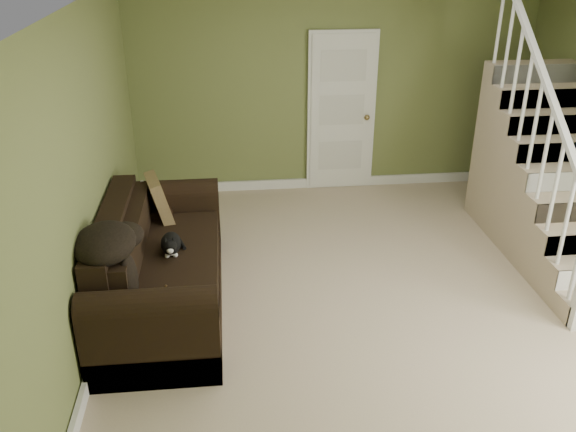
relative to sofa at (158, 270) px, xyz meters
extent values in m
cube|color=tan|center=(2.02, -0.14, -0.35)|extent=(5.00, 5.50, 0.01)
cube|color=white|center=(2.02, -0.14, 2.25)|extent=(5.00, 5.50, 0.01)
cube|color=olive|center=(2.02, 2.61, 0.95)|extent=(5.00, 0.04, 2.60)
cube|color=olive|center=(2.02, -2.89, 0.95)|extent=(5.00, 0.04, 2.60)
cube|color=olive|center=(-0.48, -0.14, 0.95)|extent=(0.04, 5.50, 2.60)
cube|color=white|center=(2.02, 2.58, -0.29)|extent=(5.00, 0.04, 0.12)
cube|color=white|center=(-0.45, -0.14, -0.29)|extent=(0.04, 5.50, 0.12)
cube|color=white|center=(2.12, 2.58, 0.66)|extent=(0.86, 0.05, 2.02)
cube|color=white|center=(2.12, 2.56, 0.65)|extent=(0.78, 0.04, 1.96)
sphere|color=olive|center=(2.44, 2.51, 0.60)|extent=(0.07, 0.07, 0.07)
cylinder|color=white|center=(3.57, -0.33, 0.50)|extent=(0.04, 0.04, 0.90)
cylinder|color=white|center=(3.57, -0.06, 0.70)|extent=(0.04, 0.04, 0.90)
cube|color=tan|center=(4.02, 0.21, 0.05)|extent=(1.00, 0.27, 0.80)
cylinder|color=white|center=(3.57, 0.21, 0.90)|extent=(0.04, 0.04, 0.90)
cube|color=tan|center=(4.02, 0.48, 0.15)|extent=(1.00, 0.27, 1.00)
cylinder|color=white|center=(3.57, 0.48, 1.10)|extent=(0.04, 0.04, 0.90)
cube|color=tan|center=(4.02, 0.75, 0.25)|extent=(1.00, 0.27, 1.20)
cylinder|color=white|center=(3.57, 0.75, 1.30)|extent=(0.04, 0.04, 0.90)
cube|color=tan|center=(4.02, 1.02, 0.35)|extent=(1.00, 0.27, 1.40)
cylinder|color=white|center=(3.57, 1.02, 1.50)|extent=(0.04, 0.04, 0.90)
cube|color=tan|center=(4.02, 1.29, 0.45)|extent=(1.00, 0.27, 1.60)
cylinder|color=white|center=(3.57, 1.29, 1.70)|extent=(0.04, 0.04, 0.90)
cube|color=tan|center=(4.02, 1.56, 0.55)|extent=(1.00, 0.27, 1.80)
cylinder|color=white|center=(3.57, 1.56, 1.90)|extent=(0.04, 0.04, 0.90)
cube|color=white|center=(3.57, 0.48, 1.55)|extent=(0.06, 2.46, 1.84)
cube|color=black|center=(0.05, 0.00, -0.22)|extent=(1.01, 2.34, 0.27)
cube|color=black|center=(0.16, 0.00, 0.03)|extent=(0.77, 1.77, 0.23)
cube|color=black|center=(0.05, -1.04, -0.02)|extent=(1.01, 0.27, 0.66)
cube|color=black|center=(0.05, 1.04, -0.02)|extent=(1.01, 0.27, 0.66)
cylinder|color=black|center=(0.05, -1.04, 0.31)|extent=(1.01, 0.27, 0.27)
cylinder|color=black|center=(0.05, 1.04, 0.31)|extent=(1.01, 0.27, 0.27)
cube|color=black|center=(-0.35, 0.00, 0.24)|extent=(0.21, 1.81, 0.67)
cube|color=black|center=(-0.18, 0.00, 0.32)|extent=(0.15, 1.74, 0.37)
cube|color=black|center=(-0.21, 0.95, -0.07)|extent=(0.61, 0.61, 0.57)
cylinder|color=white|center=(-0.28, 0.89, 0.32)|extent=(0.06, 0.06, 0.20)
cylinder|color=#29529F|center=(-0.28, 0.89, 0.32)|extent=(0.07, 0.07, 0.05)
cylinder|color=white|center=(-0.28, 0.89, 0.43)|extent=(0.03, 0.03, 0.03)
cylinder|color=white|center=(-0.14, 0.93, 0.32)|extent=(0.06, 0.06, 0.20)
cylinder|color=#29529F|center=(-0.14, 0.93, 0.32)|extent=(0.07, 0.07, 0.05)
cylinder|color=white|center=(-0.14, 0.93, 0.43)|extent=(0.03, 0.03, 0.03)
cylinder|color=white|center=(-0.21, 1.04, 0.32)|extent=(0.06, 0.06, 0.20)
cylinder|color=#29529F|center=(-0.21, 1.04, 0.32)|extent=(0.07, 0.07, 0.05)
cylinder|color=white|center=(-0.21, 1.04, 0.43)|extent=(0.03, 0.03, 0.03)
cylinder|color=white|center=(-0.31, 1.03, 0.32)|extent=(0.06, 0.06, 0.20)
cylinder|color=#29529F|center=(-0.31, 1.03, 0.32)|extent=(0.07, 0.07, 0.05)
cylinder|color=white|center=(-0.31, 1.03, 0.43)|extent=(0.03, 0.03, 0.03)
ellipsoid|color=black|center=(0.13, 0.07, 0.23)|extent=(0.19, 0.32, 0.17)
ellipsoid|color=white|center=(0.13, -0.01, 0.20)|extent=(0.11, 0.14, 0.09)
sphere|color=black|center=(0.13, -0.10, 0.29)|extent=(0.12, 0.12, 0.12)
ellipsoid|color=white|center=(0.13, -0.15, 0.27)|extent=(0.06, 0.05, 0.05)
cone|color=black|center=(0.10, -0.09, 0.35)|extent=(0.04, 0.05, 0.05)
cone|color=black|center=(0.17, -0.09, 0.35)|extent=(0.04, 0.05, 0.05)
cylinder|color=black|center=(0.22, 0.19, 0.17)|extent=(0.10, 0.24, 0.03)
ellipsoid|color=yellow|center=(0.10, -0.64, 0.17)|extent=(0.15, 0.16, 0.05)
cube|color=#4A361D|center=(-0.02, 0.81, 0.35)|extent=(0.32, 0.48, 0.46)
ellipsoid|color=black|center=(-0.29, -0.58, 0.60)|extent=(0.49, 0.63, 0.25)
camera|label=1|loc=(0.67, -4.80, 2.80)|focal=38.00mm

